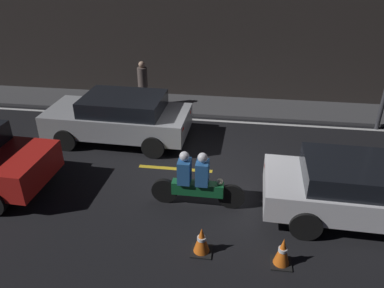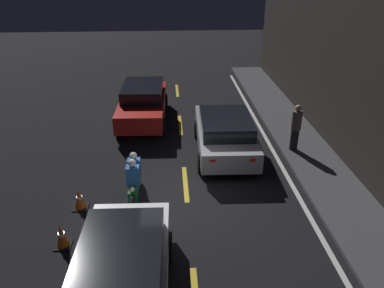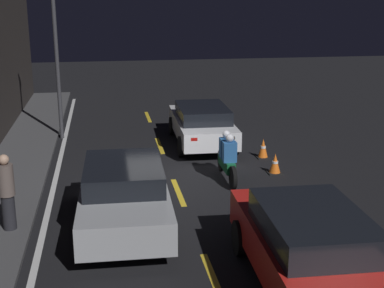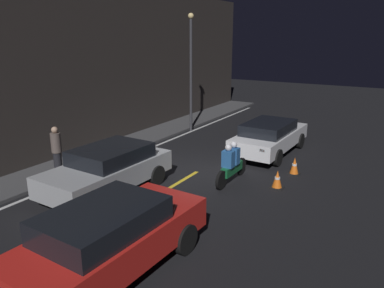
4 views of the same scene
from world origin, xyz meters
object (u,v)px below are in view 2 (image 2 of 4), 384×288
sedan_white (120,279)px  pedestrian (296,127)px  traffic_cone_near (79,199)px  motorcycle (134,180)px  taxi_red (143,102)px  hatchback_silver (225,133)px  traffic_cone_mid (62,236)px

sedan_white → pedestrian: (-6.29, 5.36, 0.21)m
sedan_white → pedestrian: pedestrian is taller
traffic_cone_near → pedestrian: (-2.90, 6.87, 0.67)m
sedan_white → traffic_cone_near: sedan_white is taller
sedan_white → pedestrian: bearing=141.1°
sedan_white → motorcycle: bearing=-178.1°
motorcycle → traffic_cone_near: 1.56m
taxi_red → traffic_cone_near: size_ratio=7.62×
pedestrian → sedan_white: bearing=-40.4°
hatchback_silver → pedestrian: 2.46m
hatchback_silver → traffic_cone_near: size_ratio=7.28×
hatchback_silver → traffic_cone_mid: hatchback_silver is taller
traffic_cone_near → traffic_cone_mid: traffic_cone_mid is taller
sedan_white → traffic_cone_near: (-3.39, -1.51, -0.46)m
motorcycle → traffic_cone_mid: motorcycle is taller
taxi_red → motorcycle: taxi_red is taller
traffic_cone_mid → traffic_cone_near: bearing=176.0°
taxi_red → motorcycle: bearing=2.5°
taxi_red → sedan_white: (9.50, 0.07, -0.08)m
motorcycle → traffic_cone_near: size_ratio=3.65×
sedan_white → traffic_cone_mid: (-1.87, -1.61, -0.45)m
motorcycle → taxi_red: bearing=-178.9°
motorcycle → pedestrian: pedestrian is taller
traffic_cone_mid → hatchback_silver: bearing=135.0°
hatchback_silver → pedestrian: (0.10, 2.45, 0.18)m
taxi_red → pedestrian: pedestrian is taller
taxi_red → traffic_cone_mid: taxi_red is taller
motorcycle → hatchback_silver: bearing=132.9°
motorcycle → traffic_cone_near: (0.33, -1.48, -0.36)m
hatchback_silver → sedan_white: 7.02m
taxi_red → traffic_cone_mid: (7.63, -1.54, -0.52)m
traffic_cone_mid → sedan_white: bearing=40.8°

